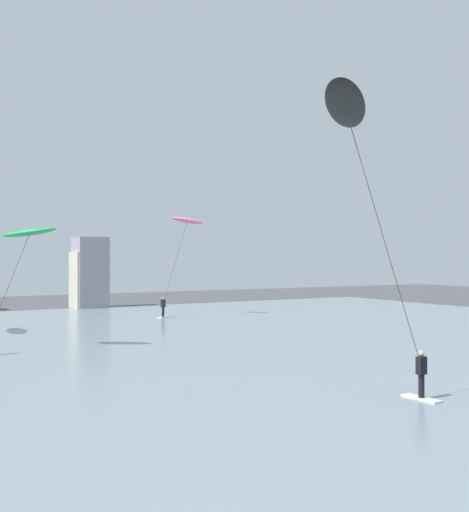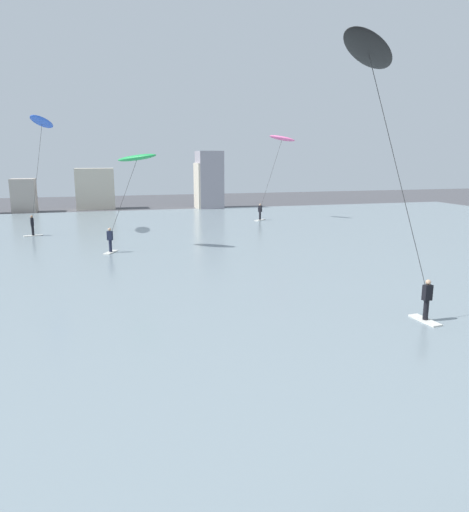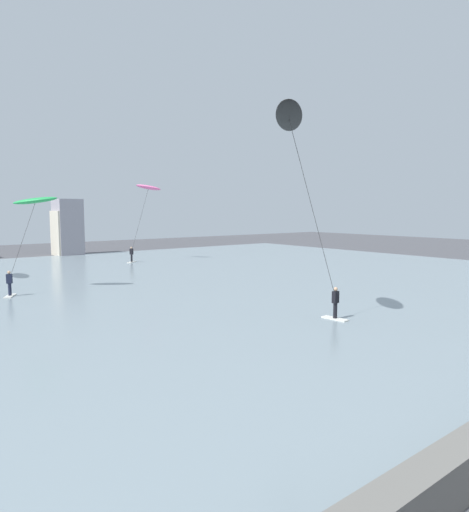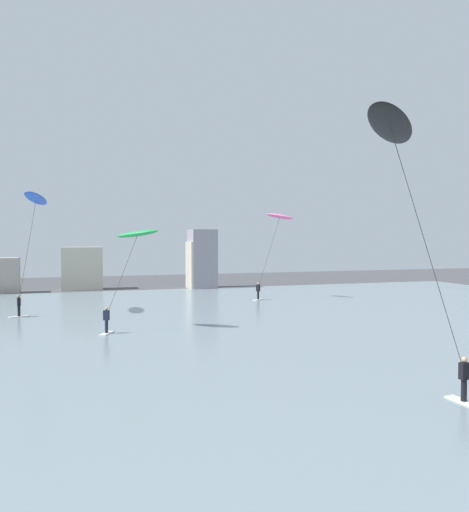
{
  "view_description": "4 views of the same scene",
  "coord_description": "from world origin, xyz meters",
  "px_view_note": "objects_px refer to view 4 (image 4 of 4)",
  "views": [
    {
      "loc": [
        -6.54,
        0.44,
        4.84
      ],
      "look_at": [
        1.76,
        14.92,
        4.93
      ],
      "focal_mm": 40.8,
      "sensor_mm": 36.0,
      "label": 1
    },
    {
      "loc": [
        -2.96,
        -0.53,
        6.32
      ],
      "look_at": [
        1.44,
        15.64,
        2.8
      ],
      "focal_mm": 33.35,
      "sensor_mm": 36.0,
      "label": 2
    },
    {
      "loc": [
        -9.25,
        -0.18,
        5.59
      ],
      "look_at": [
        2.57,
        14.78,
        3.67
      ],
      "focal_mm": 31.86,
      "sensor_mm": 36.0,
      "label": 3
    },
    {
      "loc": [
        -4.29,
        0.14,
        5.96
      ],
      "look_at": [
        1.14,
        17.48,
        5.3
      ],
      "focal_mm": 34.8,
      "sensor_mm": 36.0,
      "label": 4
    }
  ],
  "objects_px": {
    "kitesurfer_green": "(134,243)",
    "kitesurfer_black": "(396,142)",
    "kitesurfer_pink": "(277,225)",
    "kitesurfer_blue": "(35,206)"
  },
  "relations": [
    {
      "from": "kitesurfer_green",
      "to": "kitesurfer_black",
      "type": "height_order",
      "value": "kitesurfer_black"
    },
    {
      "from": "kitesurfer_pink",
      "to": "kitesurfer_black",
      "type": "height_order",
      "value": "kitesurfer_black"
    },
    {
      "from": "kitesurfer_blue",
      "to": "kitesurfer_pink",
      "type": "bearing_deg",
      "value": 9.0
    },
    {
      "from": "kitesurfer_blue",
      "to": "kitesurfer_black",
      "type": "xyz_separation_m",
      "value": [
        13.9,
        -25.77,
        0.89
      ]
    },
    {
      "from": "kitesurfer_pink",
      "to": "kitesurfer_green",
      "type": "bearing_deg",
      "value": -140.17
    },
    {
      "from": "kitesurfer_green",
      "to": "kitesurfer_pink",
      "type": "relative_size",
      "value": 0.77
    },
    {
      "from": "kitesurfer_blue",
      "to": "kitesurfer_pink",
      "type": "height_order",
      "value": "kitesurfer_blue"
    },
    {
      "from": "kitesurfer_blue",
      "to": "kitesurfer_green",
      "type": "height_order",
      "value": "kitesurfer_blue"
    },
    {
      "from": "kitesurfer_green",
      "to": "kitesurfer_black",
      "type": "distance_m",
      "value": 18.71
    },
    {
      "from": "kitesurfer_pink",
      "to": "kitesurfer_black",
      "type": "distance_m",
      "value": 30.17
    }
  ]
}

